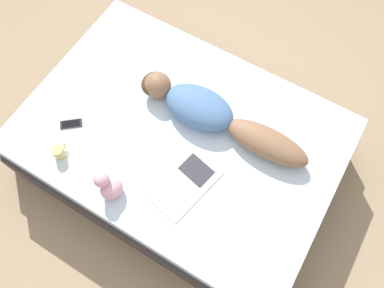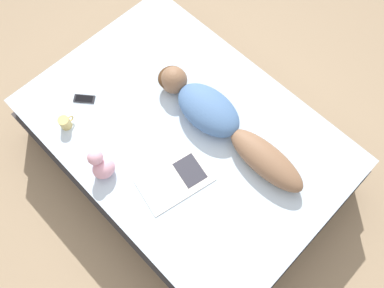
{
  "view_description": "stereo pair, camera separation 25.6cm",
  "coord_description": "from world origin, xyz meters",
  "px_view_note": "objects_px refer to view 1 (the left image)",
  "views": [
    {
      "loc": [
        -0.94,
        -0.66,
        2.96
      ],
      "look_at": [
        -0.06,
        -0.13,
        0.61
      ],
      "focal_mm": 35.0,
      "sensor_mm": 36.0,
      "label": 1
    },
    {
      "loc": [
        -0.79,
        -0.86,
        2.96
      ],
      "look_at": [
        -0.06,
        -0.13,
        0.61
      ],
      "focal_mm": 35.0,
      "sensor_mm": 36.0,
      "label": 2
    }
  ],
  "objects_px": {
    "open_magazine": "(185,182)",
    "coffee_mug": "(59,152)",
    "cell_phone": "(71,124)",
    "person": "(213,114)"
  },
  "relations": [
    {
      "from": "person",
      "to": "cell_phone",
      "type": "relative_size",
      "value": 8.1
    },
    {
      "from": "open_magazine",
      "to": "coffee_mug",
      "type": "xyz_separation_m",
      "value": [
        -0.27,
        0.84,
        0.04
      ]
    },
    {
      "from": "person",
      "to": "cell_phone",
      "type": "distance_m",
      "value": 1.01
    },
    {
      "from": "coffee_mug",
      "to": "cell_phone",
      "type": "bearing_deg",
      "value": 20.95
    },
    {
      "from": "open_magazine",
      "to": "coffee_mug",
      "type": "distance_m",
      "value": 0.88
    },
    {
      "from": "open_magazine",
      "to": "cell_phone",
      "type": "height_order",
      "value": "same"
    },
    {
      "from": "coffee_mug",
      "to": "cell_phone",
      "type": "xyz_separation_m",
      "value": [
        0.22,
        0.09,
        -0.04
      ]
    },
    {
      "from": "coffee_mug",
      "to": "cell_phone",
      "type": "height_order",
      "value": "coffee_mug"
    },
    {
      "from": "coffee_mug",
      "to": "cell_phone",
      "type": "relative_size",
      "value": 0.7
    },
    {
      "from": "person",
      "to": "cell_phone",
      "type": "xyz_separation_m",
      "value": [
        -0.54,
        0.85,
        -0.09
      ]
    }
  ]
}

